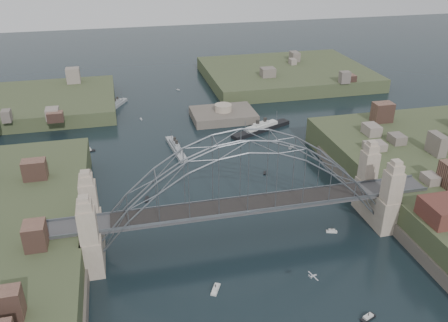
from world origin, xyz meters
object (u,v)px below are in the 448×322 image
naval_cruiser_near (176,148)px  ocean_liner (261,129)px  naval_cruiser_far (117,105)px  fort_island (223,120)px  bridge (244,189)px

naval_cruiser_near → ocean_liner: ocean_liner is taller
naval_cruiser_far → fort_island: bearing=-30.9°
ocean_liner → fort_island: bearing=125.6°
fort_island → bridge: bearing=-99.7°
bridge → naval_cruiser_far: bearing=104.9°
fort_island → naval_cruiser_far: (-36.37, 21.76, 1.08)m
naval_cruiser_far → bridge: bearing=-75.1°
naval_cruiser_near → ocean_liner: 31.06m
bridge → naval_cruiser_far: (-24.37, 91.76, -11.58)m
bridge → naval_cruiser_near: (-8.03, 47.65, -11.50)m
fort_island → ocean_liner: 16.85m
fort_island → ocean_liner: (9.79, -13.66, 1.24)m
fort_island → naval_cruiser_far: size_ratio=1.65×
fort_island → ocean_liner: bearing=-54.4°
bridge → ocean_liner: 61.48m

